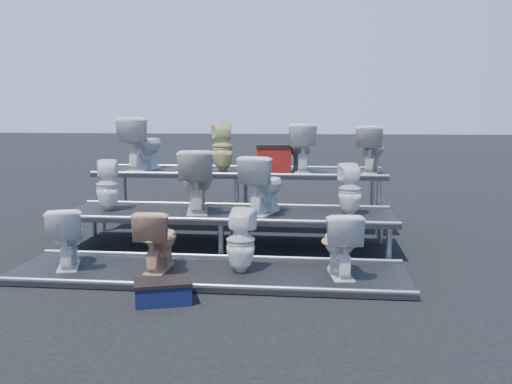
# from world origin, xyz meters

# --- Properties ---
(ground) EXTENTS (80.00, 80.00, 0.00)m
(ground) POSITION_xyz_m (0.00, 0.00, 0.00)
(ground) COLOR black
(ground) RESTS_ON ground
(tier_front) EXTENTS (4.20, 1.20, 0.06)m
(tier_front) POSITION_xyz_m (0.00, -1.30, 0.03)
(tier_front) COLOR black
(tier_front) RESTS_ON ground
(tier_mid) EXTENTS (4.20, 1.20, 0.46)m
(tier_mid) POSITION_xyz_m (0.00, 0.00, 0.23)
(tier_mid) COLOR black
(tier_mid) RESTS_ON ground
(tier_back) EXTENTS (4.20, 1.20, 0.86)m
(tier_back) POSITION_xyz_m (0.00, 1.30, 0.43)
(tier_back) COLOR black
(tier_back) RESTS_ON ground
(toilet_0) EXTENTS (0.56, 0.73, 0.66)m
(toilet_0) POSITION_xyz_m (-1.55, -1.30, 0.39)
(toilet_0) COLOR white
(toilet_0) RESTS_ON tier_front
(toilet_1) EXTENTS (0.38, 0.65, 0.65)m
(toilet_1) POSITION_xyz_m (-0.54, -1.30, 0.39)
(toilet_1) COLOR tan
(toilet_1) RESTS_ON tier_front
(toilet_2) EXTENTS (0.33, 0.34, 0.67)m
(toilet_2) POSITION_xyz_m (0.35, -1.30, 0.40)
(toilet_2) COLOR white
(toilet_2) RESTS_ON tier_front
(toilet_3) EXTENTS (0.46, 0.70, 0.67)m
(toilet_3) POSITION_xyz_m (1.39, -1.30, 0.39)
(toilet_3) COLOR white
(toilet_3) RESTS_ON tier_front
(toilet_4) EXTENTS (0.38, 0.38, 0.66)m
(toilet_4) POSITION_xyz_m (-1.57, 0.00, 0.79)
(toilet_4) COLOR white
(toilet_4) RESTS_ON tier_mid
(toilet_5) EXTENTS (0.60, 0.87, 0.81)m
(toilet_5) POSITION_xyz_m (-0.40, 0.00, 0.86)
(toilet_5) COLOR beige
(toilet_5) RESTS_ON tier_mid
(toilet_6) EXTENTS (0.61, 0.81, 0.74)m
(toilet_6) POSITION_xyz_m (0.46, 0.00, 0.83)
(toilet_6) COLOR white
(toilet_6) RESTS_ON tier_mid
(toilet_7) EXTENTS (0.34, 0.35, 0.64)m
(toilet_7) POSITION_xyz_m (1.54, 0.00, 0.78)
(toilet_7) COLOR white
(toilet_7) RESTS_ON tier_mid
(toilet_8) EXTENTS (0.61, 0.86, 0.80)m
(toilet_8) POSITION_xyz_m (-1.51, 1.30, 1.26)
(toilet_8) COLOR white
(toilet_8) RESTS_ON tier_back
(toilet_9) EXTENTS (0.40, 0.41, 0.72)m
(toilet_9) POSITION_xyz_m (-0.28, 1.30, 1.22)
(toilet_9) COLOR #CFCC81
(toilet_9) RESTS_ON tier_back
(toilet_10) EXTENTS (0.50, 0.75, 0.71)m
(toilet_10) POSITION_xyz_m (0.88, 1.30, 1.22)
(toilet_10) COLOR white
(toilet_10) RESTS_ON tier_back
(toilet_11) EXTENTS (0.50, 0.73, 0.68)m
(toilet_11) POSITION_xyz_m (1.90, 1.30, 1.20)
(toilet_11) COLOR beige
(toilet_11) RESTS_ON tier_back
(red_crate) EXTENTS (0.53, 0.44, 0.36)m
(red_crate) POSITION_xyz_m (0.49, 1.25, 1.04)
(red_crate) COLOR maroon
(red_crate) RESTS_ON tier_back
(step_stool) EXTENTS (0.57, 0.45, 0.18)m
(step_stool) POSITION_xyz_m (-0.24, -2.19, 0.09)
(step_stool) COLOR black
(step_stool) RESTS_ON ground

